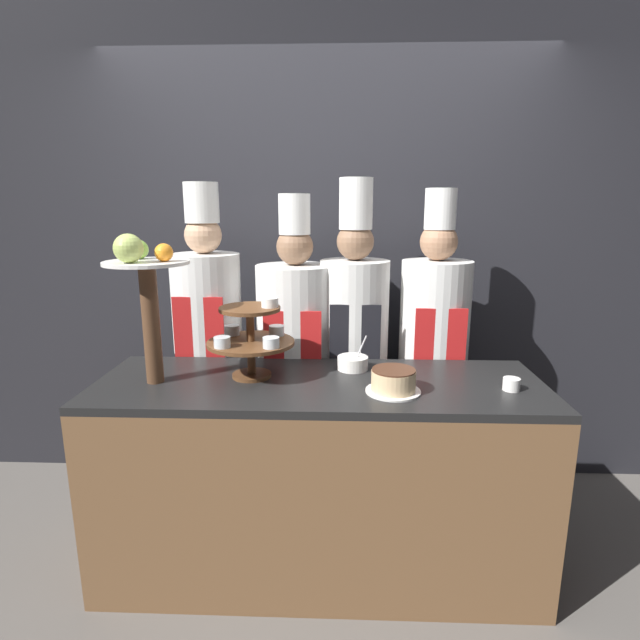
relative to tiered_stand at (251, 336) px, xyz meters
The scene contains 12 objects.
ground_plane 1.20m from the tiered_stand, 51.57° to the right, with size 14.00×14.00×0.00m, color #5B5651.
wall_back 0.96m from the tiered_stand, 70.78° to the left, with size 10.00×0.06×2.80m.
buffet_counter 0.71m from the tiered_stand, ahead, with size 1.94×0.66×0.91m.
tiered_stand is the anchor object (origin of this frame).
fruit_pedestal 0.49m from the tiered_stand, 167.28° to the right, with size 0.35×0.35×0.64m.
cake_round 0.64m from the tiered_stand, 15.12° to the right, with size 0.23×0.23×0.10m.
cup_white 1.11m from the tiered_stand, ahead, with size 0.07×0.07×0.05m.
serving_bowl_far 0.49m from the tiered_stand, 15.17° to the left, with size 0.14×0.14×0.16m.
chef_left 0.58m from the tiered_stand, 124.13° to the left, with size 0.36×0.36×1.77m.
chef_center_left 0.52m from the tiered_stand, 71.92° to the left, with size 0.41×0.41×1.71m.
chef_center_right 0.67m from the tiered_stand, 45.40° to the left, with size 0.36×0.36×1.79m.
chef_right 1.01m from the tiered_stand, 27.97° to the left, with size 0.36×0.36×1.74m.
Camera 1 is at (0.08, -1.72, 1.66)m, focal length 28.00 mm.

